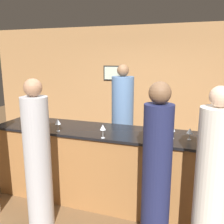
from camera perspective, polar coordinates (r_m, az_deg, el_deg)
ground_plane at (r=3.97m, az=0.11°, el=-19.70°), size 14.00×14.00×0.00m
back_wall at (r=5.71m, az=7.84°, el=5.17°), size 8.00×0.08×2.80m
bar_counter at (r=3.71m, az=0.12°, el=-12.48°), size 3.58×0.77×1.10m
bartender at (r=4.37m, az=2.40°, el=-3.31°), size 0.38×0.38×2.00m
guest_0 at (r=2.75m, az=10.14°, el=-14.09°), size 0.31×0.31×1.88m
guest_2 at (r=3.23m, az=-16.60°, el=-10.49°), size 0.32×0.32×1.88m
guest_3 at (r=2.75m, az=21.92°, el=-15.47°), size 0.34×0.34×1.86m
wine_bottle_0 at (r=3.95m, az=-16.36°, el=-1.38°), size 0.08×0.08×0.28m
wine_glass_1 at (r=3.56m, az=-12.29°, el=-2.24°), size 0.08×0.08×0.17m
wine_glass_2 at (r=3.27m, az=17.35°, el=-4.17°), size 0.08×0.08×0.15m
wine_glass_3 at (r=3.18m, az=-2.11°, el=-3.59°), size 0.08×0.08×0.18m
wine_glass_4 at (r=3.25m, az=13.66°, el=-3.75°), size 0.07×0.07×0.17m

